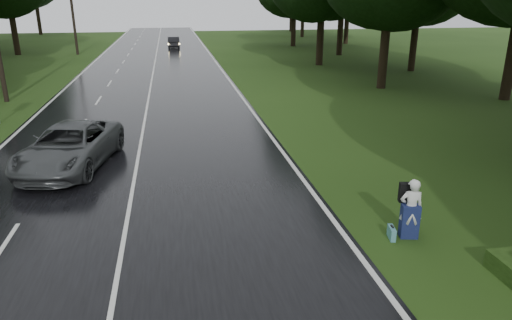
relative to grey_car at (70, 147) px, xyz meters
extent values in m
plane|color=#254213|center=(2.37, -7.90, -0.83)|extent=(160.00, 160.00, 0.00)
cube|color=black|center=(2.37, 12.10, -0.81)|extent=(12.00, 140.00, 0.04)
cube|color=silver|center=(2.37, 12.10, -0.78)|extent=(0.12, 140.00, 0.01)
imported|color=#45494A|center=(0.00, 0.00, 0.00)|extent=(3.73, 6.09, 1.57)
imported|color=black|center=(4.39, 42.81, -0.13)|extent=(1.40, 3.97, 1.31)
imported|color=silver|center=(9.84, -7.22, 0.00)|extent=(0.67, 0.51, 1.66)
cube|color=#182150|center=(9.84, -7.22, -0.36)|extent=(0.52, 0.40, 0.93)
cube|color=black|center=(9.79, -6.98, 0.36)|extent=(0.41, 0.27, 0.53)
cube|color=teal|center=(9.37, -7.22, -0.66)|extent=(0.22, 0.47, 0.33)
camera|label=1|loc=(3.86, -17.47, 5.27)|focal=32.87mm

